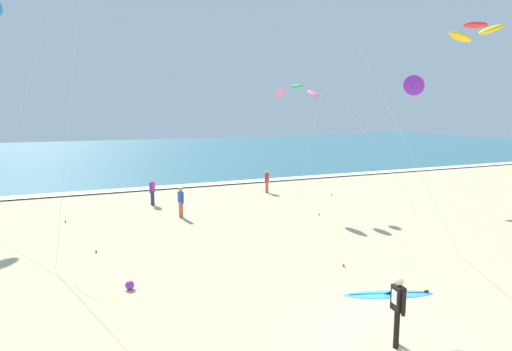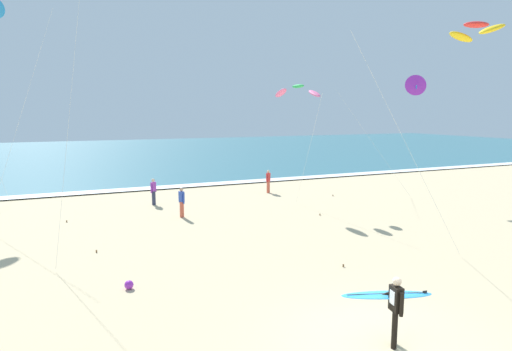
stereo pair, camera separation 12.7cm
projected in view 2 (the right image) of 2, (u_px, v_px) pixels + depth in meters
ground_plane at (380, 343)px, 10.22m from camera, size 160.00×160.00×0.00m
ocean_water at (121, 153)px, 58.41m from camera, size 160.00×60.00×0.08m
shoreline_foam at (168, 187)px, 31.48m from camera, size 160.00×1.42×0.01m
surfer_lead at (392, 301)px, 10.10m from camera, size 2.47×1.07×1.71m
kite_arc_scarlet_high at (476, 31)px, 15.15m from camera, size 5.41×2.24×8.64m
kite_arc_emerald_distant at (298, 91)px, 25.02m from camera, size 2.74×3.99×7.10m
kite_delta_violet_outer at (416, 85)px, 26.80m from camera, size 4.99×2.97×7.85m
bystander_blue_top at (182, 202)px, 22.50m from camera, size 0.27×0.48×1.59m
bystander_red_top at (268, 181)px, 29.42m from camera, size 0.41×0.34×1.59m
bystander_purple_top at (154, 192)px, 25.55m from camera, size 0.39×0.36×1.59m
beach_ball at (129, 285)px, 13.34m from camera, size 0.28×0.28×0.28m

